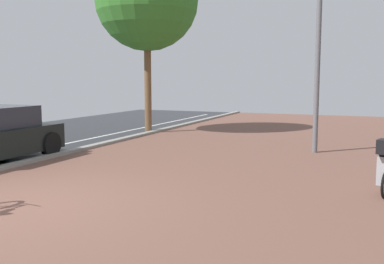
% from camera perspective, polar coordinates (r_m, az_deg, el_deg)
% --- Properties ---
extents(ground, '(21.00, 40.00, 0.13)m').
position_cam_1_polar(ground, '(6.65, -12.90, -10.83)').
color(ground, '#24262A').
extents(lamp_post, '(0.20, 0.52, 5.86)m').
position_cam_1_polar(lamp_post, '(12.33, 16.04, 12.54)').
color(lamp_post, slate).
rests_on(lamp_post, ground).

